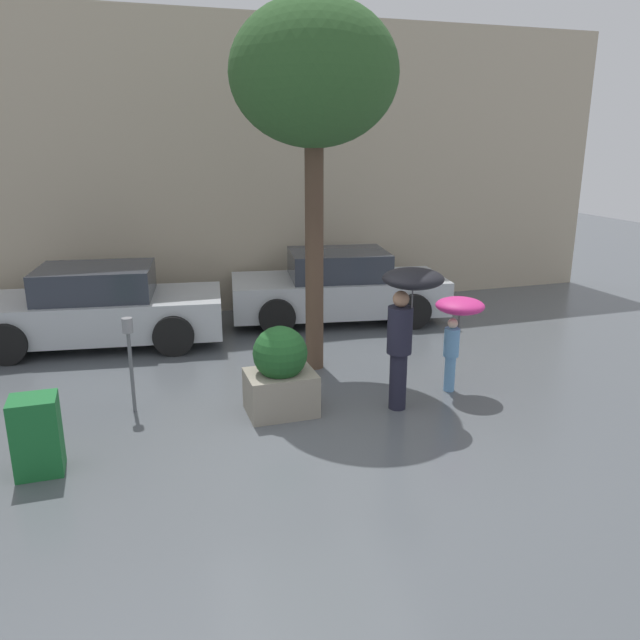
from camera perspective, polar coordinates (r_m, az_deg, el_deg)
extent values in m
plane|color=#51565B|center=(7.90, -0.77, -10.86)|extent=(40.00, 40.00, 0.00)
cube|color=#B7A88E|center=(13.40, -9.27, 13.50)|extent=(18.00, 0.30, 6.00)
cube|color=gray|center=(8.53, -3.60, -6.63)|extent=(0.92, 0.71, 0.58)
sphere|color=#1E5123|center=(8.33, -3.67, -3.05)|extent=(0.73, 0.73, 0.73)
cylinder|color=#1E1E2D|center=(8.66, 7.14, -5.52)|extent=(0.24, 0.24, 0.81)
cylinder|color=#1E1E2D|center=(8.42, 7.31, -0.92)|extent=(0.34, 0.34, 0.64)
sphere|color=#997056|center=(8.30, 7.42, 1.92)|extent=(0.22, 0.22, 0.22)
cylinder|color=#4C4C51|center=(8.28, 8.41, 1.45)|extent=(0.02, 0.02, 0.69)
ellipsoid|color=black|center=(8.20, 8.51, 3.77)|extent=(0.81, 0.81, 0.26)
cylinder|color=#669ED1|center=(9.42, 11.77, -4.80)|extent=(0.16, 0.16, 0.54)
cylinder|color=#669ED1|center=(9.26, 11.94, -2.00)|extent=(0.23, 0.23, 0.43)
sphere|color=beige|center=(9.18, 12.05, -0.30)|extent=(0.15, 0.15, 0.15)
cylinder|color=#4C4C51|center=(9.23, 12.58, -0.27)|extent=(0.02, 0.02, 0.52)
ellipsoid|color=#E02D84|center=(9.16, 12.68, 1.28)|extent=(0.70, 0.70, 0.22)
cube|color=#B7BCC1|center=(12.80, 1.67, 2.42)|extent=(4.53, 2.44, 0.69)
cube|color=#2D333D|center=(12.67, 1.69, 5.12)|extent=(2.15, 1.79, 0.54)
cylinder|color=black|center=(11.84, -3.95, 0.30)|extent=(0.73, 0.33, 0.70)
cylinder|color=black|center=(13.54, -4.56, 2.34)|extent=(0.73, 0.33, 0.70)
cylinder|color=black|center=(12.32, 8.49, 0.80)|extent=(0.73, 0.33, 0.70)
cylinder|color=black|center=(13.96, 6.42, 2.72)|extent=(0.73, 0.33, 0.70)
cube|color=#B7BCC1|center=(11.94, -19.55, 0.44)|extent=(4.57, 2.36, 0.69)
cube|color=#2D333D|center=(11.80, -19.83, 3.31)|extent=(2.15, 1.76, 0.54)
cylinder|color=black|center=(11.49, -26.80, -1.97)|extent=(0.73, 0.32, 0.70)
cylinder|color=black|center=(13.12, -24.68, 0.41)|extent=(0.73, 0.32, 0.70)
cylinder|color=black|center=(10.98, -13.24, -1.39)|extent=(0.73, 0.32, 0.70)
cylinder|color=black|center=(12.67, -12.82, 1.00)|extent=(0.73, 0.32, 0.70)
cylinder|color=brown|center=(9.74, -0.53, 6.29)|extent=(0.29, 0.29, 3.83)
ellipsoid|color=#2D5628|center=(9.63, -0.57, 21.63)|extent=(2.46, 2.46, 2.09)
cylinder|color=#595B60|center=(8.82, -16.85, -4.62)|extent=(0.05, 0.05, 1.13)
cylinder|color=gray|center=(8.61, -17.21, -0.47)|extent=(0.14, 0.14, 0.20)
cube|color=#19662D|center=(7.67, -24.47, -9.59)|extent=(0.50, 0.44, 0.90)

